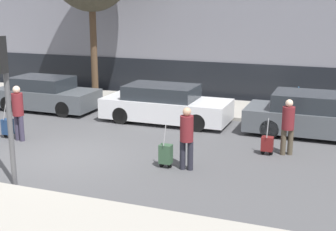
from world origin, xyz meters
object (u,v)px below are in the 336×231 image
Objects in this scene: parked_car_2 at (318,116)px; trolley_right at (267,144)px; parked_car_0 at (46,94)px; trolley_left at (8,127)px; traffic_light at (3,81)px; parked_car_1 at (165,105)px; pedestrian_left at (18,110)px; pedestrian_center at (187,135)px; pedestrian_right at (288,124)px; parked_bicycle at (303,102)px; trolley_center at (166,154)px.

parked_car_2 is 4.38× the size of trolley_right.
parked_car_0 is 9.42m from trolley_right.
trolley_left is 4.73m from traffic_light.
trolley_right is at bearing -115.58° from parked_car_2.
traffic_light is at bearing -99.83° from parked_car_1.
pedestrian_left is at bearing -65.91° from parked_car_0.
trolley_left is 0.70× the size of pedestrian_center.
traffic_light reaches higher than parked_car_0.
trolley_left is (1.17, -3.70, -0.27)m from parked_car_0.
trolley_left is 1.08× the size of trolley_right.
pedestrian_center is (5.64, -0.60, -0.05)m from pedestrian_left.
trolley_left is (-0.54, 0.11, -0.62)m from pedestrian_left.
parked_car_2 is 9.61m from traffic_light.
pedestrian_center reaches higher than parked_car_0.
pedestrian_right is (8.42, 1.43, 0.54)m from trolley_left.
parked_car_0 is 3.82× the size of trolley_right.
parked_bicycle is at bearing 15.94° from parked_car_0.
pedestrian_center is (-2.93, -4.43, 0.28)m from parked_car_2.
trolley_right is (7.91, 1.22, -0.04)m from trolley_left.
pedestrian_center is 1.41× the size of trolley_center.
parked_car_2 is at bearing 52.18° from trolley_center.
trolley_left is at bearing -142.53° from parked_bicycle.
parked_bicycle is at bearing 51.31° from pedestrian_left.
pedestrian_left is (-3.37, -3.73, 0.35)m from parked_car_1.
pedestrian_left is 7.52m from trolley_right.
trolley_center is 4.36m from traffic_light.
parked_car_1 reaches higher than parked_bicycle.
pedestrian_left is at bearing 168.77° from pedestrian_right.
trolley_center is 0.33× the size of traffic_light.
trolley_left is 10.58m from parked_bicycle.
parked_bicycle is at bearing 67.25° from pedestrian_center.
traffic_light is at bearing -139.40° from trolley_right.
parked_car_1 is 5.29m from parked_bicycle.
parked_bicycle is (0.48, 5.21, 0.17)m from trolley_right.
trolley_left is at bearing 167.98° from pedestrian_center.
parked_car_2 is at bearing -75.16° from parked_bicycle.
trolley_center is 3.02m from trolley_right.
pedestrian_center reaches higher than parked_car_1.
trolley_left is at bearing 130.23° from traffic_light.
parked_bicycle is at bearing 104.84° from parked_car_2.
pedestrian_center is at bearing -131.98° from trolley_right.
parked_bicycle reaches higher than trolley_right.
parked_car_1 is 7.20m from traffic_light.
parked_car_0 is at bearing 164.72° from trolley_right.
pedestrian_right reaches higher than parked_car_2.
parked_car_1 is at bearing 131.77° from pedestrian_right.
pedestrian_right reaches higher than parked_bicycle.
trolley_right is at bearing 40.96° from trolley_center.
parked_car_1 is 2.76× the size of pedestrian_center.
pedestrian_right is at bearing 38.10° from pedestrian_center.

